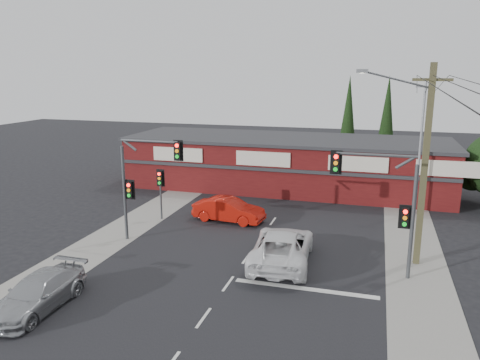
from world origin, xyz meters
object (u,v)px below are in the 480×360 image
(silver_suv, at_px, (38,293))
(red_sedan, at_px, (229,210))
(white_suv, at_px, (282,247))
(utility_pole, at_px, (422,160))
(shop_building, at_px, (286,162))

(silver_suv, xyz_separation_m, red_sedan, (4.01, 13.26, 0.07))
(white_suv, bearing_deg, utility_pole, -168.59)
(white_suv, height_order, shop_building, shop_building)
(silver_suv, bearing_deg, red_sedan, 73.26)
(red_sedan, relative_size, utility_pole, 0.47)
(white_suv, distance_m, utility_pole, 8.11)
(silver_suv, bearing_deg, white_suv, 41.09)
(silver_suv, bearing_deg, utility_pole, 31.80)
(red_sedan, bearing_deg, white_suv, -134.20)
(shop_building, bearing_deg, white_suv, -79.67)
(silver_suv, relative_size, utility_pole, 0.48)
(white_suv, height_order, silver_suv, white_suv)
(white_suv, xyz_separation_m, red_sedan, (-4.68, 5.70, -0.09))
(white_suv, bearing_deg, silver_suv, 36.75)
(white_suv, distance_m, silver_suv, 11.52)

